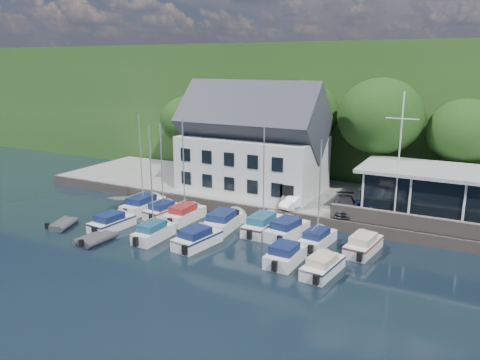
{
  "coord_description": "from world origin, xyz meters",
  "views": [
    {
      "loc": [
        13.84,
        -25.6,
        13.74
      ],
      "look_at": [
        -4.48,
        9.0,
        3.9
      ],
      "focal_mm": 35.0,
      "sensor_mm": 36.0,
      "label": 1
    }
  ],
  "objects_px": {
    "dinghy_1": "(95,238)",
    "boat_r1_6": "(319,193)",
    "club_pavilion": "(440,193)",
    "flagpole": "(399,158)",
    "boat_r2_2": "(197,237)",
    "car_white": "(294,201)",
    "car_dgrey": "(345,205)",
    "boat_r2_3": "(285,253)",
    "boat_r2_1": "(152,185)",
    "boat_r1_1": "(162,171)",
    "dinghy_0": "(63,223)",
    "boat_r1_7": "(364,243)",
    "boat_r1_3": "(224,220)",
    "boat_r1_4": "(264,177)",
    "boat_r2_4": "(323,264)",
    "car_blue": "(364,208)",
    "harbor_building": "(253,148)",
    "boat_r2_0": "(112,221)",
    "boat_r1_5": "(287,228)",
    "boat_r1_2": "(184,170)",
    "car_silver": "(288,199)"
  },
  "relations": [
    {
      "from": "boat_r2_1",
      "to": "boat_r1_1",
      "type": "bearing_deg",
      "value": 118.71
    },
    {
      "from": "dinghy_0",
      "to": "boat_r1_7",
      "type": "bearing_deg",
      "value": -4.33
    },
    {
      "from": "flagpole",
      "to": "boat_r1_6",
      "type": "height_order",
      "value": "flagpole"
    },
    {
      "from": "car_silver",
      "to": "boat_r1_6",
      "type": "xyz_separation_m",
      "value": [
        4.84,
        -5.74,
        2.6
      ]
    },
    {
      "from": "boat_r1_1",
      "to": "boat_r2_0",
      "type": "distance_m",
      "value": 6.22
    },
    {
      "from": "car_blue",
      "to": "boat_r2_1",
      "type": "distance_m",
      "value": 18.07
    },
    {
      "from": "car_silver",
      "to": "car_dgrey",
      "type": "xyz_separation_m",
      "value": [
        5.23,
        0.29,
        0.07
      ]
    },
    {
      "from": "car_white",
      "to": "car_dgrey",
      "type": "xyz_separation_m",
      "value": [
        4.46,
        0.64,
        0.11
      ]
    },
    {
      "from": "car_silver",
      "to": "boat_r2_3",
      "type": "bearing_deg",
      "value": -78.91
    },
    {
      "from": "boat_r1_7",
      "to": "boat_r2_0",
      "type": "bearing_deg",
      "value": -159.43
    },
    {
      "from": "boat_r2_3",
      "to": "boat_r2_4",
      "type": "distance_m",
      "value": 2.9
    },
    {
      "from": "boat_r2_1",
      "to": "boat_r2_2",
      "type": "bearing_deg",
      "value": 6.33
    },
    {
      "from": "harbor_building",
      "to": "boat_r1_6",
      "type": "bearing_deg",
      "value": -42.34
    },
    {
      "from": "boat_r2_1",
      "to": "boat_r2_3",
      "type": "bearing_deg",
      "value": 2.84
    },
    {
      "from": "boat_r2_1",
      "to": "boat_r2_2",
      "type": "distance_m",
      "value": 5.38
    },
    {
      "from": "car_white",
      "to": "boat_r2_2",
      "type": "xyz_separation_m",
      "value": [
        -4.07,
        -9.83,
        -0.81
      ]
    },
    {
      "from": "harbor_building",
      "to": "car_blue",
      "type": "bearing_deg",
      "value": -14.5
    },
    {
      "from": "harbor_building",
      "to": "boat_r2_2",
      "type": "height_order",
      "value": "harbor_building"
    },
    {
      "from": "boat_r1_5",
      "to": "boat_r2_4",
      "type": "height_order",
      "value": "boat_r1_5"
    },
    {
      "from": "car_silver",
      "to": "harbor_building",
      "type": "bearing_deg",
      "value": 135.9
    },
    {
      "from": "club_pavilion",
      "to": "boat_r1_6",
      "type": "distance_m",
      "value": 11.81
    },
    {
      "from": "boat_r1_1",
      "to": "boat_r1_6",
      "type": "height_order",
      "value": "boat_r1_1"
    },
    {
      "from": "car_blue",
      "to": "car_silver",
      "type": "bearing_deg",
      "value": 176.15
    },
    {
      "from": "boat_r2_2",
      "to": "boat_r1_3",
      "type": "bearing_deg",
      "value": 101.7
    },
    {
      "from": "boat_r1_3",
      "to": "boat_r2_3",
      "type": "bearing_deg",
      "value": -34.47
    },
    {
      "from": "boat_r1_4",
      "to": "boat_r2_4",
      "type": "xyz_separation_m",
      "value": [
        6.98,
        -5.45,
        -4.03
      ]
    },
    {
      "from": "car_dgrey",
      "to": "boat_r1_1",
      "type": "xyz_separation_m",
      "value": [
        -15.2,
        -5.89,
        2.62
      ]
    },
    {
      "from": "dinghy_1",
      "to": "boat_r1_6",
      "type": "bearing_deg",
      "value": 28.65
    },
    {
      "from": "harbor_building",
      "to": "boat_r2_0",
      "type": "bearing_deg",
      "value": -114.51
    },
    {
      "from": "car_blue",
      "to": "dinghy_0",
      "type": "relative_size",
      "value": 1.21
    },
    {
      "from": "flagpole",
      "to": "boat_r2_2",
      "type": "distance_m",
      "value": 17.21
    },
    {
      "from": "car_dgrey",
      "to": "dinghy_1",
      "type": "relative_size",
      "value": 1.41
    },
    {
      "from": "boat_r1_1",
      "to": "dinghy_0",
      "type": "bearing_deg",
      "value": -125.82
    },
    {
      "from": "boat_r1_7",
      "to": "boat_r2_4",
      "type": "xyz_separation_m",
      "value": [
        -1.52,
        -4.9,
        -0.05
      ]
    },
    {
      "from": "boat_r1_1",
      "to": "boat_r1_3",
      "type": "bearing_deg",
      "value": 5.73
    },
    {
      "from": "dinghy_1",
      "to": "dinghy_0",
      "type": "bearing_deg",
      "value": 168.12
    },
    {
      "from": "boat_r1_4",
      "to": "dinghy_0",
      "type": "distance_m",
      "value": 17.73
    },
    {
      "from": "boat_r1_3",
      "to": "boat_r1_4",
      "type": "xyz_separation_m",
      "value": [
        3.31,
        0.85,
        3.94
      ]
    },
    {
      "from": "boat_r2_3",
      "to": "dinghy_1",
      "type": "xyz_separation_m",
      "value": [
        -14.74,
        -3.32,
        -0.37
      ]
    },
    {
      "from": "boat_r1_2",
      "to": "boat_r1_6",
      "type": "xyz_separation_m",
      "value": [
        12.37,
        -0.06,
        -0.49
      ]
    },
    {
      "from": "boat_r1_2",
      "to": "boat_r2_0",
      "type": "relative_size",
      "value": 1.62
    },
    {
      "from": "car_white",
      "to": "boat_r2_1",
      "type": "distance_m",
      "value": 13.31
    },
    {
      "from": "boat_r1_3",
      "to": "boat_r1_6",
      "type": "height_order",
      "value": "boat_r1_6"
    },
    {
      "from": "boat_r1_2",
      "to": "boat_r2_4",
      "type": "bearing_deg",
      "value": -16.08
    },
    {
      "from": "flagpole",
      "to": "boat_r1_3",
      "type": "height_order",
      "value": "flagpole"
    },
    {
      "from": "boat_r1_4",
      "to": "dinghy_1",
      "type": "height_order",
      "value": "boat_r1_4"
    },
    {
      "from": "car_blue",
      "to": "boat_r2_3",
      "type": "relative_size",
      "value": 0.69
    },
    {
      "from": "flagpole",
      "to": "dinghy_0",
      "type": "xyz_separation_m",
      "value": [
        -25.34,
        -11.87,
        -5.96
      ]
    },
    {
      "from": "boat_r2_2",
      "to": "car_dgrey",
      "type": "bearing_deg",
      "value": 59.86
    },
    {
      "from": "boat_r1_2",
      "to": "boat_r1_5",
      "type": "bearing_deg",
      "value": 5.29
    }
  ]
}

